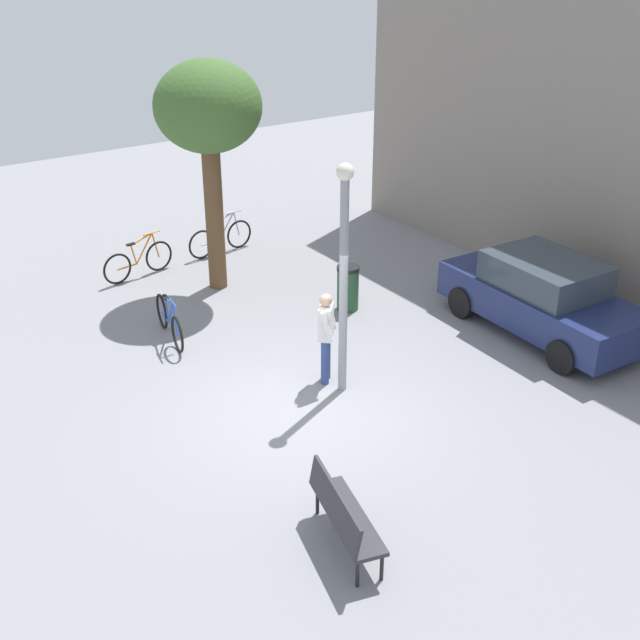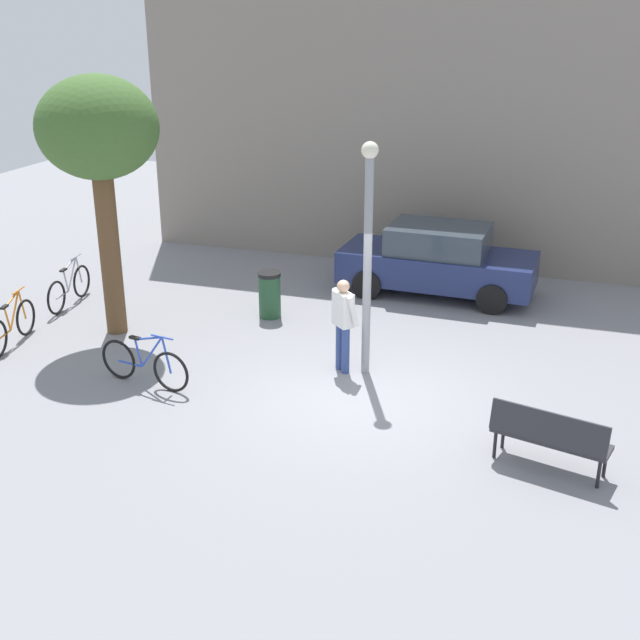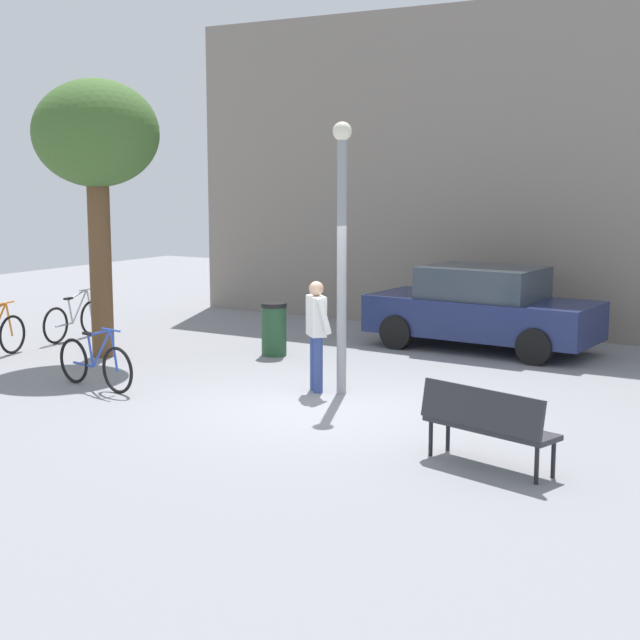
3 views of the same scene
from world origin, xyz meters
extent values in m
plane|color=gray|center=(0.00, 0.00, 0.00)|extent=(36.00, 36.00, 0.00)
cylinder|color=gray|center=(-0.15, 0.95, 1.86)|extent=(0.14, 0.14, 3.73)
sphere|color=#F2EACC|center=(-0.15, 0.95, 3.85)|extent=(0.28, 0.28, 0.28)
cylinder|color=#334784|center=(-0.62, 0.95, 0.42)|extent=(0.14, 0.14, 0.85)
cylinder|color=#334784|center=(-0.47, 0.81, 0.42)|extent=(0.14, 0.14, 0.85)
cube|color=white|center=(-0.55, 0.88, 1.15)|extent=(0.44, 0.43, 0.60)
sphere|color=tan|center=(-0.55, 0.88, 1.56)|extent=(0.22, 0.22, 0.22)
cylinder|color=white|center=(-0.70, 1.09, 1.18)|extent=(0.22, 0.23, 0.55)
cylinder|color=white|center=(-0.33, 0.74, 1.18)|extent=(0.22, 0.23, 0.55)
cube|color=#2D2D33|center=(3.07, -1.28, 0.45)|extent=(1.66, 0.83, 0.06)
cube|color=#2D2D33|center=(3.02, -1.46, 0.70)|extent=(1.58, 0.52, 0.44)
cylinder|color=black|center=(2.41, -0.94, 0.21)|extent=(0.05, 0.05, 0.42)
cylinder|color=black|center=(3.80, -1.30, 0.21)|extent=(0.05, 0.05, 0.42)
cylinder|color=black|center=(2.33, -1.25, 0.21)|extent=(0.05, 0.05, 0.42)
cylinder|color=black|center=(3.72, -1.61, 0.21)|extent=(0.05, 0.05, 0.42)
cylinder|color=brown|center=(-5.28, 1.26, 1.59)|extent=(0.39, 0.39, 3.17)
ellipsoid|color=#3F632B|center=(-5.28, 1.26, 3.94)|extent=(2.19, 2.19, 1.86)
torus|color=black|center=(-3.00, -0.79, 0.36)|extent=(0.71, 0.17, 0.71)
torus|color=black|center=(-4.08, -0.61, 0.36)|extent=(0.71, 0.17, 0.71)
cylinder|color=blue|center=(-3.36, -0.73, 0.64)|extent=(0.50, 0.12, 0.64)
cylinder|color=blue|center=(-3.41, -0.72, 0.88)|extent=(0.58, 0.13, 0.18)
cylinder|color=blue|center=(-3.64, -0.68, 0.57)|extent=(0.14, 0.06, 0.48)
cylinder|color=blue|center=(-3.84, -0.65, 0.33)|extent=(0.50, 0.12, 0.04)
cylinder|color=blue|center=(-3.06, -0.78, 0.64)|extent=(0.17, 0.06, 0.63)
cube|color=black|center=(-3.69, -0.68, 0.83)|extent=(0.21, 0.11, 0.04)
cylinder|color=blue|center=(-3.13, -0.77, 0.95)|extent=(0.44, 0.10, 0.03)
torus|color=black|center=(-7.08, 2.81, 0.36)|extent=(0.13, 0.71, 0.71)
torus|color=black|center=(-6.95, 1.72, 0.36)|extent=(0.13, 0.71, 0.71)
cylinder|color=#ADADB7|center=(-7.04, 2.45, 0.64)|extent=(0.09, 0.50, 0.64)
cylinder|color=#ADADB7|center=(-7.03, 2.40, 0.88)|extent=(0.10, 0.58, 0.18)
cylinder|color=#ADADB7|center=(-7.00, 2.16, 0.57)|extent=(0.05, 0.14, 0.48)
cylinder|color=#ADADB7|center=(-6.98, 1.96, 0.33)|extent=(0.09, 0.50, 0.04)
cylinder|color=#ADADB7|center=(-7.07, 2.74, 0.64)|extent=(0.05, 0.17, 0.63)
cube|color=black|center=(-7.00, 2.11, 0.83)|extent=(0.10, 0.21, 0.04)
cylinder|color=#ADADB7|center=(-7.06, 2.68, 0.95)|extent=(0.08, 0.44, 0.03)
torus|color=black|center=(-6.85, 0.57, 0.36)|extent=(0.18, 0.71, 0.71)
torus|color=black|center=(-6.65, -0.51, 0.36)|extent=(0.18, 0.71, 0.71)
cylinder|color=orange|center=(-6.78, 0.21, 0.64)|extent=(0.12, 0.50, 0.64)
cylinder|color=orange|center=(-6.77, 0.16, 0.88)|extent=(0.14, 0.58, 0.18)
cylinder|color=orange|center=(-6.73, -0.07, 0.57)|extent=(0.06, 0.14, 0.48)
cylinder|color=orange|center=(-6.69, -0.26, 0.33)|extent=(0.12, 0.50, 0.04)
cylinder|color=orange|center=(-6.83, 0.51, 0.64)|extent=(0.06, 0.17, 0.63)
cube|color=black|center=(-6.72, -0.12, 0.83)|extent=(0.11, 0.21, 0.04)
cylinder|color=orange|center=(-6.82, 0.44, 0.95)|extent=(0.11, 0.44, 0.03)
cube|color=navy|center=(0.28, 5.39, 0.62)|extent=(4.27, 1.87, 0.70)
cube|color=#333D47|center=(0.28, 5.39, 1.25)|extent=(2.16, 1.65, 0.60)
cylinder|color=black|center=(1.66, 6.13, 0.32)|extent=(0.65, 0.25, 0.64)
cylinder|color=black|center=(1.59, 4.53, 0.32)|extent=(0.65, 0.25, 0.64)
cylinder|color=black|center=(-1.04, 6.24, 0.32)|extent=(0.65, 0.25, 0.64)
cylinder|color=black|center=(-1.10, 4.65, 0.32)|extent=(0.65, 0.25, 0.64)
cylinder|color=#234C2D|center=(-2.71, 2.93, 0.44)|extent=(0.45, 0.45, 0.87)
cylinder|color=black|center=(-2.71, 2.93, 0.91)|extent=(0.47, 0.47, 0.08)
camera|label=1|loc=(9.62, -6.19, 7.29)|focal=45.64mm
camera|label=2|loc=(3.06, -11.46, 5.98)|focal=45.26mm
camera|label=3|loc=(6.86, -11.14, 3.27)|focal=53.82mm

